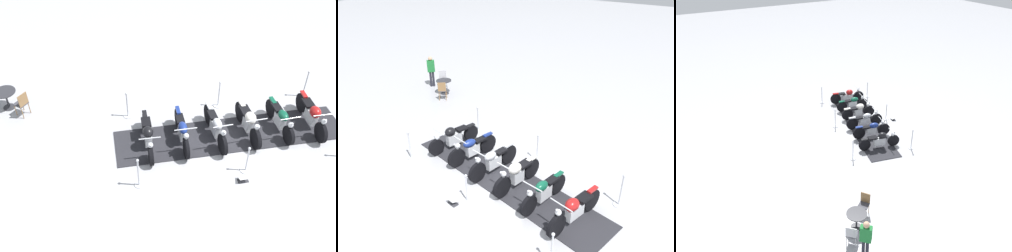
# 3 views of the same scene
# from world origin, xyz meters

# --- Properties ---
(ground_plane) EXTENTS (80.00, 80.00, 0.00)m
(ground_plane) POSITION_xyz_m (0.00, 0.00, 0.00)
(ground_plane) COLOR #B2B2B7
(display_platform) EXTENTS (3.46, 8.09, 0.03)m
(display_platform) POSITION_xyz_m (0.00, 0.00, 0.02)
(display_platform) COLOR #28282D
(display_platform) RESTS_ON ground_plane
(motorcycle_black) EXTENTS (2.22, 0.83, 0.94)m
(motorcycle_black) POSITION_xyz_m (0.62, 2.79, 0.49)
(motorcycle_black) COLOR black
(motorcycle_black) RESTS_ON display_platform
(motorcycle_navy) EXTENTS (2.14, 0.79, 1.04)m
(motorcycle_navy) POSITION_xyz_m (0.37, 1.68, 0.51)
(motorcycle_navy) COLOR black
(motorcycle_navy) RESTS_ON display_platform
(motorcycle_chrome) EXTENTS (2.24, 0.69, 1.05)m
(motorcycle_chrome) POSITION_xyz_m (0.10, 0.56, 0.50)
(motorcycle_chrome) COLOR black
(motorcycle_chrome) RESTS_ON display_platform
(motorcycle_cream) EXTENTS (2.13, 0.73, 1.05)m
(motorcycle_cream) POSITION_xyz_m (-0.15, -0.55, 0.54)
(motorcycle_cream) COLOR black
(motorcycle_cream) RESTS_ON display_platform
(motorcycle_forest) EXTENTS (2.09, 0.71, 0.98)m
(motorcycle_forest) POSITION_xyz_m (-0.42, -1.66, 0.49)
(motorcycle_forest) COLOR black
(motorcycle_forest) RESTS_ON display_platform
(motorcycle_maroon) EXTENTS (2.27, 0.87, 1.04)m
(motorcycle_maroon) POSITION_xyz_m (-0.69, -2.77, 0.52)
(motorcycle_maroon) COLOR black
(motorcycle_maroon) RESTS_ON display_platform
(stanchion_right_mid) EXTENTS (0.35, 0.35, 1.02)m
(stanchion_right_mid) POSITION_xyz_m (-1.58, 0.37, 0.30)
(stanchion_right_mid) COLOR silver
(stanchion_right_mid) RESTS_ON ground_plane
(stanchion_left_rear) EXTENTS (0.34, 0.34, 1.14)m
(stanchion_left_rear) POSITION_xyz_m (0.81, -3.65, 0.36)
(stanchion_left_rear) COLOR silver
(stanchion_left_rear) RESTS_ON ground_plane
(stanchion_right_rear) EXTENTS (0.33, 0.33, 1.09)m
(stanchion_right_rear) POSITION_xyz_m (-2.36, -2.90, 0.35)
(stanchion_right_rear) COLOR silver
(stanchion_right_rear) RESTS_ON ground_plane
(stanchion_left_mid) EXTENTS (0.34, 0.34, 1.12)m
(stanchion_left_mid) POSITION_xyz_m (1.58, -0.37, 0.36)
(stanchion_left_mid) COLOR silver
(stanchion_left_mid) RESTS_ON ground_plane
(stanchion_left_front) EXTENTS (0.33, 0.33, 1.07)m
(stanchion_left_front) POSITION_xyz_m (2.36, 2.90, 0.34)
(stanchion_left_front) COLOR silver
(stanchion_left_front) RESTS_ON ground_plane
(stanchion_right_front) EXTENTS (0.28, 0.28, 1.14)m
(stanchion_right_front) POSITION_xyz_m (-0.81, 3.65, 0.42)
(stanchion_right_front) COLOR silver
(stanchion_right_front) RESTS_ON ground_plane
(info_placard) EXTENTS (0.33, 0.37, 0.22)m
(info_placard) POSITION_xyz_m (-1.92, 0.67, 0.08)
(info_placard) COLOR #333338
(info_placard) RESTS_ON ground_plane
(cafe_table) EXTENTS (0.79, 0.79, 0.74)m
(cafe_table) POSITION_xyz_m (4.57, 6.80, 0.56)
(cafe_table) COLOR #2D2D33
(cafe_table) RESTS_ON ground_plane
(cafe_chair_near_table) EXTENTS (0.57, 0.57, 0.96)m
(cafe_chair_near_table) POSITION_xyz_m (5.15, 7.39, 0.56)
(cafe_chair_near_table) COLOR #B7B7BC
(cafe_chair_near_table) RESTS_ON ground_plane
(cafe_chair_across_table) EXTENTS (0.56, 0.56, 0.97)m
(cafe_chair_across_table) POSITION_xyz_m (3.90, 6.31, 0.56)
(cafe_chair_across_table) COLOR olive
(cafe_chair_across_table) RESTS_ON ground_plane
(bystander_person) EXTENTS (0.44, 0.44, 1.70)m
(bystander_person) POSITION_xyz_m (5.01, 8.07, 1.01)
(bystander_person) COLOR #23232D
(bystander_person) RESTS_ON ground_plane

